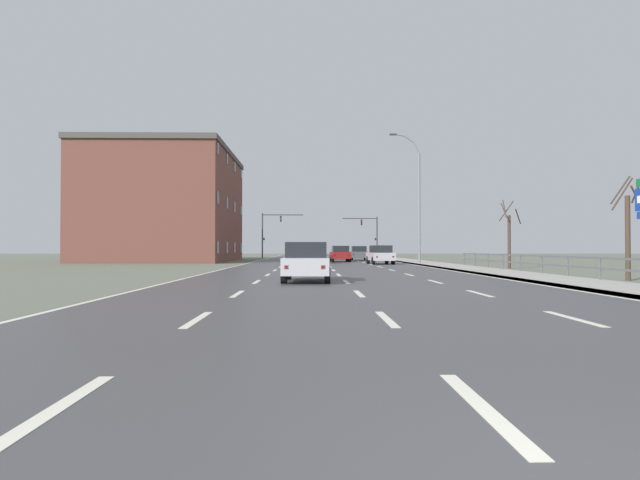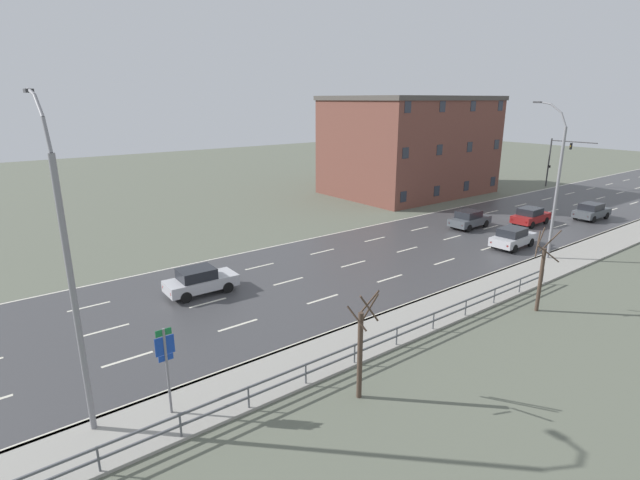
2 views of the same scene
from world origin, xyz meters
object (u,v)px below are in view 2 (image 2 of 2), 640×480
(car_far_right, at_px, (592,211))
(traffic_signal_left, at_px, (558,155))
(car_far_left, at_px, (469,219))
(brick_building, at_px, (409,145))
(car_mid_centre, at_px, (200,281))
(street_lamp_midground, at_px, (555,185))
(highway_sign, at_px, (166,361))
(car_near_right, at_px, (513,237))
(street_lamp_foreground, at_px, (70,279))
(car_near_left, at_px, (531,216))

(car_far_right, bearing_deg, traffic_signal_left, 129.27)
(car_far_left, relative_size, brick_building, 0.23)
(car_mid_centre, bearing_deg, car_far_left, 90.56)
(street_lamp_midground, height_order, car_far_left, street_lamp_midground)
(highway_sign, height_order, car_near_right, highway_sign)
(traffic_signal_left, bearing_deg, car_far_left, -77.50)
(street_lamp_foreground, bearing_deg, car_far_left, 104.48)
(car_far_left, bearing_deg, car_near_left, 62.01)
(traffic_signal_left, relative_size, brick_building, 0.33)
(brick_building, bearing_deg, car_far_left, -29.23)
(car_mid_centre, bearing_deg, car_near_left, 85.72)
(car_near_left, bearing_deg, car_near_right, -71.00)
(car_far_left, bearing_deg, street_lamp_midground, -20.19)
(street_lamp_midground, distance_m, brick_building, 26.22)
(car_far_right, xyz_separation_m, car_far_left, (-5.10, -11.80, 0.00))
(street_lamp_foreground, height_order, car_near_left, street_lamp_foreground)
(car_far_right, xyz_separation_m, brick_building, (-20.18, -3.36, 4.86))
(car_near_left, distance_m, car_near_right, 8.19)
(street_lamp_foreground, bearing_deg, car_far_right, 94.38)
(street_lamp_midground, xyz_separation_m, car_mid_centre, (-8.99, -22.16, -4.50))
(street_lamp_midground, xyz_separation_m, highway_sign, (0.95, -27.74, -3.10))
(street_lamp_foreground, relative_size, highway_sign, 3.29)
(traffic_signal_left, relative_size, car_near_left, 1.48)
(street_lamp_midground, relative_size, car_near_left, 2.61)
(street_lamp_foreground, distance_m, car_near_left, 39.15)
(street_lamp_foreground, height_order, highway_sign, street_lamp_foreground)
(car_mid_centre, bearing_deg, car_far_right, 83.01)
(street_lamp_midground, bearing_deg, car_far_left, 161.29)
(car_mid_centre, relative_size, brick_building, 0.23)
(car_mid_centre, distance_m, car_far_left, 25.07)
(car_far_left, bearing_deg, traffic_signal_left, 101.02)
(highway_sign, relative_size, car_far_left, 0.83)
(street_lamp_foreground, height_order, car_far_left, street_lamp_foreground)
(street_lamp_foreground, height_order, car_near_right, street_lamp_foreground)
(street_lamp_midground, distance_m, car_far_left, 10.10)
(street_lamp_foreground, relative_size, car_near_right, 2.69)
(car_far_left, bearing_deg, car_far_right, 65.13)
(street_lamp_midground, xyz_separation_m, car_far_right, (-3.46, 14.70, -4.50))
(highway_sign, bearing_deg, car_far_right, 95.93)
(traffic_signal_left, relative_size, car_mid_centre, 1.49)
(highway_sign, xyz_separation_m, traffic_signal_left, (-15.23, 56.46, 1.89))
(street_lamp_foreground, relative_size, brick_building, 0.61)
(car_near_left, relative_size, car_far_left, 1.00)
(street_lamp_foreground, distance_m, highway_sign, 4.21)
(car_near_left, distance_m, car_far_right, 6.89)
(traffic_signal_left, height_order, car_mid_centre, traffic_signal_left)
(car_near_left, xyz_separation_m, car_far_left, (-2.67, -5.36, 0.00))
(traffic_signal_left, bearing_deg, brick_building, -118.29)
(car_mid_centre, relative_size, car_near_right, 0.99)
(street_lamp_midground, relative_size, brick_building, 0.59)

